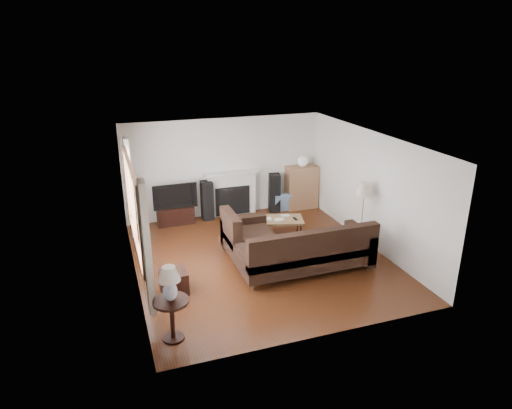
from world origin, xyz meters
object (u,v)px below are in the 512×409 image
object	(u,v)px
coffee_table	(278,228)
side_table	(172,320)
sectional_sofa	(305,248)
bookshelf	(302,187)
floor_lamp	(362,216)
tv_stand	(176,215)

from	to	relation	value
coffee_table	side_table	size ratio (longest dim) A/B	1.69
sectional_sofa	coffee_table	size ratio (longest dim) A/B	2.50
bookshelf	sectional_sofa	xyz separation A→B (m)	(-1.39, -3.24, -0.11)
bookshelf	side_table	distance (m)	6.23
coffee_table	side_table	bearing A→B (deg)	-117.66
coffee_table	floor_lamp	world-z (taller)	floor_lamp
sectional_sofa	coffee_table	bearing A→B (deg)	87.14
sectional_sofa	tv_stand	bearing A→B (deg)	121.84
tv_stand	bookshelf	world-z (taller)	bookshelf
tv_stand	sectional_sofa	distance (m)	3.79
coffee_table	sectional_sofa	bearing A→B (deg)	-76.66
bookshelf	coffee_table	distance (m)	2.08
tv_stand	side_table	size ratio (longest dim) A/B	1.31
bookshelf	coffee_table	xyz separation A→B (m)	(-1.30, -1.58, -0.35)
sectional_sofa	floor_lamp	bearing A→B (deg)	18.22
tv_stand	bookshelf	size ratio (longest dim) A/B	0.77
floor_lamp	tv_stand	bearing A→B (deg)	142.74
coffee_table	side_table	xyz separation A→B (m)	(-2.90, -3.02, 0.11)
tv_stand	side_table	bearing A→B (deg)	-100.15
sectional_sofa	coffee_table	distance (m)	1.68
tv_stand	coffee_table	distance (m)	2.60
coffee_table	floor_lamp	bearing A→B (deg)	-21.68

